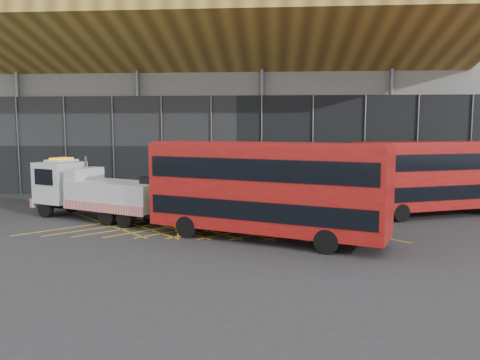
# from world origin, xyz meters

# --- Properties ---
(ground_plane) EXTENTS (120.00, 120.00, 0.00)m
(ground_plane) POSITION_xyz_m (0.00, 0.00, 0.00)
(ground_plane) COLOR #2C2C2F
(road_markings) EXTENTS (19.96, 7.16, 0.01)m
(road_markings) POSITION_xyz_m (1.60, 0.00, 0.01)
(road_markings) COLOR gold
(road_markings) RESTS_ON ground_plane
(construction_building) EXTENTS (55.00, 23.97, 18.00)m
(construction_building) POSITION_xyz_m (1.92, 18.40, 8.98)
(construction_building) COLOR gray
(construction_building) RESTS_ON ground_plane
(recovery_truck) EXTENTS (10.18, 5.96, 3.68)m
(recovery_truck) POSITION_xyz_m (-5.75, 1.19, 1.70)
(recovery_truck) COLOR black
(recovery_truck) RESTS_ON ground_plane
(bus_towed) EXTENTS (11.85, 6.74, 4.76)m
(bus_towed) POSITION_xyz_m (4.56, -3.41, 2.64)
(bus_towed) COLOR #9E0F0C
(bus_towed) RESTS_ON ground_plane
(bus_second) EXTENTS (11.50, 6.52, 4.62)m
(bus_second) POSITION_xyz_m (15.32, 4.02, 2.56)
(bus_second) COLOR #9E0F0C
(bus_second) RESTS_ON ground_plane
(worker) EXTENTS (0.59, 0.75, 1.81)m
(worker) POSITION_xyz_m (0.21, -2.90, 0.90)
(worker) COLOR yellow
(worker) RESTS_ON ground_plane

